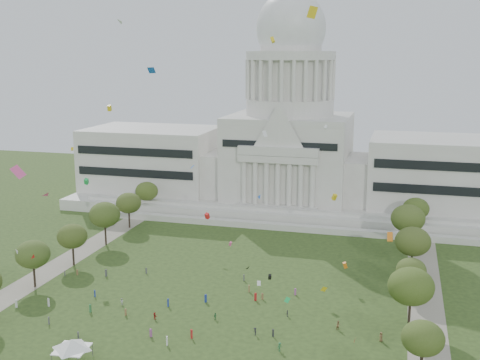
{
  "coord_description": "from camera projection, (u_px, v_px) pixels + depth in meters",
  "views": [
    {
      "loc": [
        41.04,
        -104.28,
        56.73
      ],
      "look_at": [
        0.0,
        45.0,
        24.0
      ],
      "focal_mm": 45.0,
      "sensor_mm": 36.0,
      "label": 1
    }
  ],
  "objects": [
    {
      "name": "row_tree_l_2",
      "position": [
        33.0,
        254.0,
        147.0
      ],
      "size": [
        8.42,
        8.42,
        11.97
      ],
      "color": "black",
      "rests_on": "ground"
    },
    {
      "name": "row_tree_r_6",
      "position": [
        416.0,
        209.0,
        190.21
      ],
      "size": [
        8.42,
        8.42,
        11.97
      ],
      "color": "black",
      "rests_on": "ground"
    },
    {
      "name": "person_9",
      "position": [
        280.0,
        347.0,
        116.51
      ],
      "size": [
        1.2,
        1.34,
        1.86
      ],
      "primitive_type": "imported",
      "rotation": [
        0.0,
        0.0,
        0.97
      ],
      "color": "#33723F",
      "rests_on": "ground"
    },
    {
      "name": "ground",
      "position": [
        181.0,
        341.0,
        120.75
      ],
      "size": [
        400.0,
        400.0,
        0.0
      ],
      "primitive_type": "plane",
      "color": "#2D411A",
      "rests_on": "ground"
    },
    {
      "name": "person_10",
      "position": [
        287.0,
        313.0,
        131.94
      ],
      "size": [
        0.58,
        0.94,
        1.52
      ],
      "primitive_type": "imported",
      "rotation": [
        0.0,
        0.0,
        1.46
      ],
      "color": "#4C4C51",
      "rests_on": "ground"
    },
    {
      "name": "person_0",
      "position": [
        381.0,
        337.0,
        120.52
      ],
      "size": [
        1.09,
        1.14,
        1.96
      ],
      "primitive_type": "imported",
      "rotation": [
        0.0,
        0.0,
        5.39
      ],
      "color": "olive",
      "rests_on": "ground"
    },
    {
      "name": "row_tree_l_3",
      "position": [
        72.0,
        236.0,
        162.48
      ],
      "size": [
        8.12,
        8.12,
        11.55
      ],
      "color": "black",
      "rests_on": "ground"
    },
    {
      "name": "row_tree_r_4",
      "position": [
        413.0,
        242.0,
        154.43
      ],
      "size": [
        9.19,
        9.19,
        13.06
      ],
      "color": "black",
      "rests_on": "ground"
    },
    {
      "name": "path_right",
      "position": [
        426.0,
        308.0,
        136.6
      ],
      "size": [
        8.0,
        160.0,
        0.04
      ],
      "primitive_type": "cube",
      "color": "gray",
      "rests_on": "ground"
    },
    {
      "name": "row_tree_l_4",
      "position": [
        105.0,
        215.0,
        179.69
      ],
      "size": [
        9.29,
        9.29,
        13.21
      ],
      "color": "black",
      "rests_on": "ground"
    },
    {
      "name": "person_5",
      "position": [
        155.0,
        316.0,
        130.61
      ],
      "size": [
        1.54,
        1.33,
        1.59
      ],
      "primitive_type": "imported",
      "rotation": [
        0.0,
        0.0,
        2.52
      ],
      "color": "#B21E1E",
      "rests_on": "ground"
    },
    {
      "name": "row_tree_r_3",
      "position": [
        411.0,
        270.0,
        140.31
      ],
      "size": [
        7.01,
        7.01,
        9.98
      ],
      "color": "black",
      "rests_on": "ground"
    },
    {
      "name": "person_4",
      "position": [
        215.0,
        316.0,
        130.41
      ],
      "size": [
        0.78,
        1.05,
        1.6
      ],
      "primitive_type": "imported",
      "rotation": [
        0.0,
        0.0,
        4.4
      ],
      "color": "#33723F",
      "rests_on": "ground"
    },
    {
      "name": "row_tree_r_2",
      "position": [
        411.0,
        286.0,
        123.75
      ],
      "size": [
        9.55,
        9.55,
        13.58
      ],
      "color": "black",
      "rests_on": "ground"
    },
    {
      "name": "person_3",
      "position": [
        255.0,
        331.0,
        123.24
      ],
      "size": [
        1.05,
        1.17,
        1.63
      ],
      "primitive_type": "imported",
      "rotation": [
        0.0,
        0.0,
        5.33
      ],
      "color": "#26262B",
      "rests_on": "ground"
    },
    {
      "name": "person_8",
      "position": [
        122.0,
        301.0,
        138.26
      ],
      "size": [
        0.86,
        0.68,
        1.54
      ],
      "primitive_type": "imported",
      "rotation": [
        0.0,
        0.0,
        2.81
      ],
      "color": "silver",
      "rests_on": "ground"
    },
    {
      "name": "event_tent",
      "position": [
        72.0,
        344.0,
        112.18
      ],
      "size": [
        8.79,
        8.79,
        4.55
      ],
      "color": "#4C4C4C",
      "rests_on": "ground"
    },
    {
      "name": "row_tree_r_1",
      "position": [
        423.0,
        338.0,
        105.53
      ],
      "size": [
        7.58,
        7.58,
        10.78
      ],
      "color": "black",
      "rests_on": "ground"
    },
    {
      "name": "distant_crowd",
      "position": [
        153.0,
        302.0,
        137.44
      ],
      "size": [
        60.51,
        40.25,
        1.93
      ],
      "color": "silver",
      "rests_on": "ground"
    },
    {
      "name": "kite_swarm",
      "position": [
        201.0,
        199.0,
        125.77
      ],
      "size": [
        82.42,
        102.36,
        62.32
      ],
      "color": "white",
      "rests_on": "ground"
    },
    {
      "name": "capitol",
      "position": [
        289.0,
        148.0,
        223.3
      ],
      "size": [
        160.0,
        64.5,
        91.3
      ],
      "color": "beige",
      "rests_on": "ground"
    },
    {
      "name": "row_tree_l_6",
      "position": [
        147.0,
        191.0,
        215.29
      ],
      "size": [
        8.19,
        8.19,
        11.64
      ],
      "color": "black",
      "rests_on": "ground"
    },
    {
      "name": "row_tree_l_5",
      "position": [
        129.0,
        203.0,
        197.73
      ],
      "size": [
        8.33,
        8.33,
        11.85
      ],
      "color": "black",
      "rests_on": "ground"
    },
    {
      "name": "path_left",
      "position": [
        53.0,
        269.0,
        161.5
      ],
      "size": [
        8.0,
        160.0,
        0.04
      ],
      "primitive_type": "cube",
      "color": "gray",
      "rests_on": "ground"
    },
    {
      "name": "person_2",
      "position": [
        338.0,
        325.0,
        125.57
      ],
      "size": [
        1.11,
        1.12,
        2.01
      ],
      "primitive_type": "imported",
      "rotation": [
        0.0,
        0.0,
        0.81
      ],
      "color": "olive",
      "rests_on": "ground"
    },
    {
      "name": "row_tree_r_5",
      "position": [
        408.0,
        218.0,
        173.64
      ],
      "size": [
        9.82,
        9.82,
        13.96
      ],
      "color": "black",
      "rests_on": "ground"
    }
  ]
}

